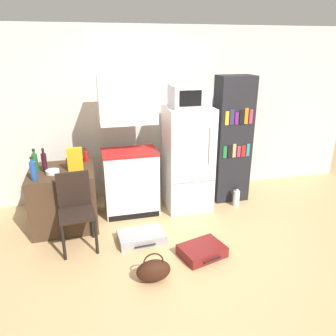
{
  "coord_description": "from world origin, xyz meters",
  "views": [
    {
      "loc": [
        -1.05,
        -2.97,
        2.29
      ],
      "look_at": [
        -0.09,
        0.85,
        0.82
      ],
      "focal_mm": 35.0,
      "sensor_mm": 36.0,
      "label": 1
    }
  ],
  "objects": [
    {
      "name": "side_table",
      "position": [
        -1.43,
        1.2,
        0.39
      ],
      "size": [
        0.82,
        0.8,
        0.79
      ],
      "color": "#422D1E",
      "rests_on": "ground_plane"
    },
    {
      "name": "chair",
      "position": [
        -1.26,
        0.65,
        0.54
      ],
      "size": [
        0.43,
        0.44,
        0.91
      ],
      "rotation": [
        0.0,
        0.0,
        0.09
      ],
      "color": "black",
      "rests_on": "ground_plane"
    },
    {
      "name": "bottle_ketchup_red",
      "position": [
        -1.1,
        1.48,
        0.87
      ],
      "size": [
        0.06,
        0.06,
        0.19
      ],
      "color": "#AD1914",
      "rests_on": "side_table"
    },
    {
      "name": "bottle_clear_short",
      "position": [
        -1.75,
        1.37,
        0.86
      ],
      "size": [
        0.08,
        0.08,
        0.18
      ],
      "color": "silver",
      "rests_on": "side_table"
    },
    {
      "name": "wall_back",
      "position": [
        0.2,
        2.0,
        1.29
      ],
      "size": [
        6.4,
        0.1,
        2.59
      ],
      "color": "beige",
      "rests_on": "ground_plane"
    },
    {
      "name": "ground_plane",
      "position": [
        0.0,
        0.0,
        0.0
      ],
      "size": [
        24.0,
        24.0,
        0.0
      ],
      "primitive_type": "plane",
      "color": "tan"
    },
    {
      "name": "handbag",
      "position": [
        -0.51,
        -0.23,
        0.12
      ],
      "size": [
        0.36,
        0.2,
        0.33
      ],
      "color": "#33190F",
      "rests_on": "ground_plane"
    },
    {
      "name": "suitcase_large_flat",
      "position": [
        0.12,
        0.05,
        0.06
      ],
      "size": [
        0.58,
        0.48,
        0.13
      ],
      "rotation": [
        0.0,
        0.0,
        0.27
      ],
      "color": "maroon",
      "rests_on": "ground_plane"
    },
    {
      "name": "bottle_wine_dark",
      "position": [
        -1.61,
        1.2,
        0.92
      ],
      "size": [
        0.06,
        0.06,
        0.31
      ],
      "color": "black",
      "rests_on": "side_table"
    },
    {
      "name": "suitcase_small_flat",
      "position": [
        -0.51,
        0.52,
        0.06
      ],
      "size": [
        0.59,
        0.42,
        0.12
      ],
      "rotation": [
        0.0,
        0.0,
        0.06
      ],
      "color": "#99999E",
      "rests_on": "ground_plane"
    },
    {
      "name": "bowl",
      "position": [
        -1.52,
        1.1,
        0.81
      ],
      "size": [
        0.17,
        0.17,
        0.05
      ],
      "color": "silver",
      "rests_on": "side_table"
    },
    {
      "name": "bookshelf",
      "position": [
        1.06,
        1.43,
        0.95
      ],
      "size": [
        0.53,
        0.35,
        1.91
      ],
      "color": "black",
      "rests_on": "ground_plane"
    },
    {
      "name": "cereal_box",
      "position": [
        -1.24,
        1.15,
        0.94
      ],
      "size": [
        0.19,
        0.07,
        0.3
      ],
      "color": "gold",
      "rests_on": "side_table"
    },
    {
      "name": "bottle_amber_beer",
      "position": [
        -1.33,
        1.29,
        0.85
      ],
      "size": [
        0.06,
        0.06,
        0.16
      ],
      "color": "brown",
      "rests_on": "side_table"
    },
    {
      "name": "water_bottle_front",
      "position": [
        1.06,
        1.13,
        0.13
      ],
      "size": [
        0.1,
        0.1,
        0.31
      ],
      "color": "silver",
      "rests_on": "ground_plane"
    },
    {
      "name": "refrigerator",
      "position": [
        0.33,
        1.31,
        0.75
      ],
      "size": [
        0.65,
        0.6,
        1.51
      ],
      "color": "white",
      "rests_on": "ground_plane"
    },
    {
      "name": "bottle_green_tall",
      "position": [
        -1.73,
        1.24,
        0.91
      ],
      "size": [
        0.07,
        0.07,
        0.3
      ],
      "color": "#1E6028",
      "rests_on": "side_table"
    },
    {
      "name": "kitchen_hutch",
      "position": [
        -0.51,
        1.35,
        0.9
      ],
      "size": [
        0.76,
        0.51,
        1.96
      ],
      "color": "silver",
      "rests_on": "ground_plane"
    },
    {
      "name": "microwave",
      "position": [
        0.33,
        1.31,
        1.65
      ],
      "size": [
        0.51,
        0.4,
        0.3
      ],
      "color": "#B7B7BC",
      "rests_on": "refrigerator"
    },
    {
      "name": "bottle_blue_soda",
      "position": [
        -1.72,
        0.93,
        0.91
      ],
      "size": [
        0.07,
        0.07,
        0.29
      ],
      "color": "#1E47A3",
      "rests_on": "side_table"
    }
  ]
}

